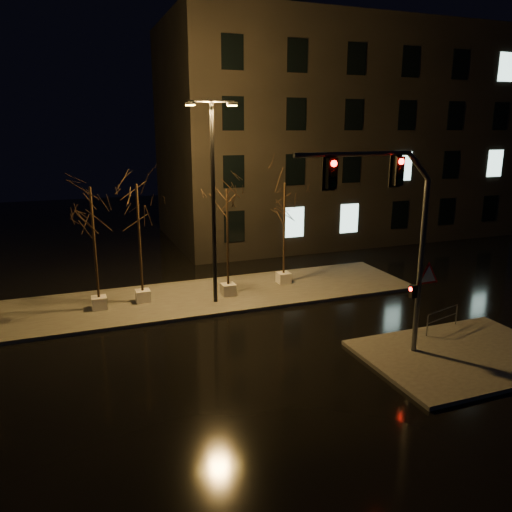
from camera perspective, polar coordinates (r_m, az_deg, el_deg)
name	(u,v)px	position (r m, az deg, el deg)	size (l,w,h in m)	color
ground	(234,350)	(18.89, -2.56, -10.63)	(90.00, 90.00, 0.00)	black
median	(195,298)	(24.23, -7.01, -4.77)	(22.00, 5.00, 0.15)	#423F3B
sidewalk_corner	(462,355)	(19.72, 22.50, -10.43)	(7.00, 5.00, 0.15)	#423F3B
building	(334,135)	(39.33, 8.90, 13.54)	(25.00, 12.00, 15.00)	black
tree_1	(92,215)	(22.48, -18.23, 4.47)	(1.80, 1.80, 5.59)	beige
tree_2	(138,211)	(22.90, -13.35, 5.01)	(1.80, 1.80, 5.60)	beige
tree_3	(227,213)	(23.31, -3.32, 4.91)	(1.80, 1.80, 5.27)	beige
tree_4	(285,206)	(25.23, 3.28, 5.74)	(1.80, 1.80, 5.33)	beige
traffic_signal_mast	(396,226)	(17.24, 15.74, 3.33)	(5.85, 0.31, 7.14)	#53565B
streetlight_main	(213,190)	(22.23, -4.92, 7.49)	(2.25, 0.54, 8.98)	black
guard_rail_a	(443,317)	(21.32, 20.55, -6.49)	(1.95, 0.59, 0.87)	#53565B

